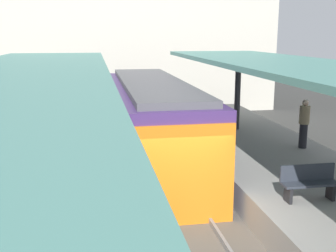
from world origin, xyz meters
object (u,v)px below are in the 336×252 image
(passenger_near_bench, at_px, (67,129))
(passenger_mid_platform, at_px, (304,123))
(commuter_train, at_px, (153,123))
(platform_bench, at_px, (309,181))

(passenger_near_bench, distance_m, passenger_mid_platform, 8.18)
(commuter_train, height_order, passenger_near_bench, commuter_train)
(passenger_near_bench, xyz_separation_m, passenger_mid_platform, (8.15, -0.69, 0.04))
(commuter_train, distance_m, passenger_near_bench, 3.20)
(commuter_train, bearing_deg, passenger_mid_platform, -18.40)
(commuter_train, xyz_separation_m, passenger_near_bench, (-3.04, -1.01, 0.12))
(passenger_mid_platform, bearing_deg, passenger_near_bench, 175.15)
(platform_bench, distance_m, passenger_mid_platform, 4.97)
(platform_bench, xyz_separation_m, passenger_near_bench, (-5.97, 5.14, 0.39))
(commuter_train, relative_size, passenger_mid_platform, 6.26)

